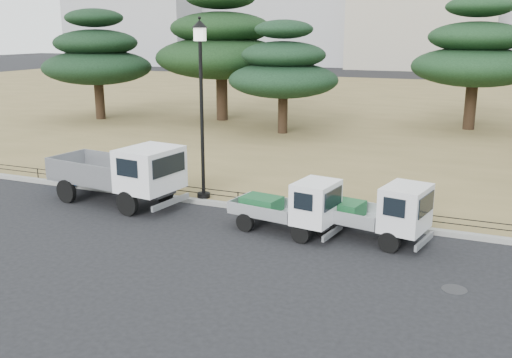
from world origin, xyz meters
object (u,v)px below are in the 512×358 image
at_px(truck_large, 121,171).
at_px(street_lamp, 201,80).
at_px(truck_kei_rear, 377,212).
at_px(truck_kei_front, 292,206).
at_px(tarp_pile, 73,173).

relative_size(truck_large, street_lamp, 0.84).
bearing_deg(truck_kei_rear, street_lamp, 177.91).
distance_m(truck_kei_front, truck_kei_rear, 2.52).
distance_m(truck_kei_rear, tarp_pile, 12.45).
relative_size(truck_kei_front, street_lamp, 0.55).
height_order(truck_kei_front, street_lamp, street_lamp).
distance_m(truck_large, truck_kei_front, 6.56).
xyz_separation_m(truck_kei_rear, street_lamp, (-6.52, 1.55, 3.44)).
height_order(street_lamp, tarp_pile, street_lamp).
bearing_deg(tarp_pile, truck_kei_front, -10.67).
bearing_deg(truck_kei_front, street_lamp, 163.46).
bearing_deg(street_lamp, truck_large, -151.23).
bearing_deg(tarp_pile, truck_large, -22.00).
bearing_deg(truck_kei_front, truck_large, -175.85).
bearing_deg(truck_large, street_lamp, 36.51).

